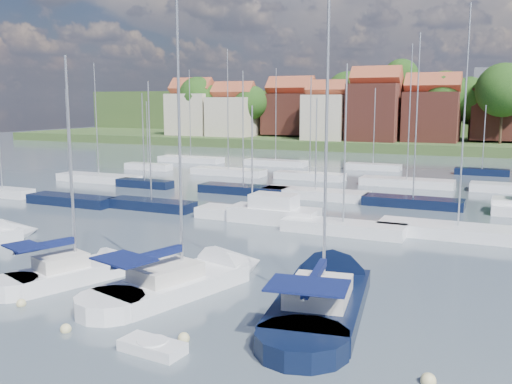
% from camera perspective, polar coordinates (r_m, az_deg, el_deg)
% --- Properties ---
extents(ground, '(260.00, 260.00, 0.00)m').
position_cam_1_polar(ground, '(62.04, 13.51, 0.15)').
color(ground, '#425059').
rests_on(ground, ground).
extents(sailboat_left, '(5.45, 9.45, 12.59)m').
position_cam_1_polar(sailboat_left, '(32.03, -16.81, -7.65)').
color(sailboat_left, white).
rests_on(sailboat_left, ground).
extents(sailboat_centre, '(6.37, 12.35, 16.20)m').
position_cam_1_polar(sailboat_centre, '(29.72, -5.96, -8.64)').
color(sailboat_centre, white).
rests_on(sailboat_centre, ground).
extents(sailboat_navy, '(5.67, 14.17, 18.98)m').
position_cam_1_polar(sailboat_navy, '(27.98, 7.18, -9.82)').
color(sailboat_navy, black).
rests_on(sailboat_navy, ground).
extents(tender, '(2.63, 1.41, 0.55)m').
position_cam_1_polar(tender, '(22.61, -10.32, -14.98)').
color(tender, white).
rests_on(tender, ground).
extents(buoy_c, '(0.45, 0.45, 0.45)m').
position_cam_1_polar(buoy_c, '(29.03, -22.41, -10.46)').
color(buoy_c, beige).
rests_on(buoy_c, ground).
extents(buoy_d, '(0.48, 0.48, 0.48)m').
position_cam_1_polar(buoy_d, '(23.46, -7.24, -14.54)').
color(buoy_d, beige).
rests_on(buoy_d, ground).
extents(buoy_e, '(0.50, 0.50, 0.50)m').
position_cam_1_polar(buoy_e, '(30.16, 2.53, -9.03)').
color(buoy_e, beige).
rests_on(buoy_e, ground).
extents(buoy_f, '(0.54, 0.54, 0.54)m').
position_cam_1_polar(buoy_f, '(20.98, 16.82, -17.86)').
color(buoy_f, beige).
rests_on(buoy_f, ground).
extents(buoy_h, '(0.46, 0.46, 0.46)m').
position_cam_1_polar(buoy_h, '(25.37, -18.48, -13.09)').
color(buoy_h, beige).
rests_on(buoy_h, ground).
extents(marina_field, '(79.62, 41.41, 15.93)m').
position_cam_1_polar(marina_field, '(56.92, 14.47, -0.24)').
color(marina_field, white).
rests_on(marina_field, ground).
extents(far_shore_town, '(212.46, 90.00, 22.27)m').
position_cam_1_polar(far_shore_town, '(153.27, 21.09, 6.71)').
color(far_shore_town, '#405329').
rests_on(far_shore_town, ground).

